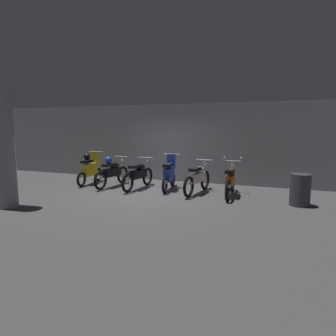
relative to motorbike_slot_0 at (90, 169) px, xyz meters
name	(u,v)px	position (x,y,z in m)	size (l,w,h in m)	color
ground_plane	(145,193)	(2.58, -0.76, -0.57)	(80.00, 80.00, 0.00)	#4C4C4F
back_wall	(172,143)	(2.58, 1.78, 0.91)	(16.00, 0.30, 2.96)	gray
motorbike_slot_0	(90,169)	(0.00, 0.00, 0.00)	(0.56, 1.68, 1.18)	black
motorbike_slot_1	(112,172)	(1.03, -0.16, -0.04)	(0.56, 1.95, 1.08)	black
motorbike_slot_2	(138,174)	(2.07, -0.16, -0.08)	(0.56, 1.95, 1.03)	black
motorbike_slot_3	(169,174)	(3.09, 0.08, -0.04)	(0.56, 1.68, 1.18)	black
motorbike_slot_4	(198,178)	(4.13, -0.12, -0.08)	(0.56, 1.94, 1.03)	black
motorbike_slot_5	(230,180)	(5.15, -0.13, -0.07)	(0.59, 1.95, 1.15)	black
support_pillar	(3,151)	(-0.14, -3.47, 0.91)	(0.55, 0.55, 2.96)	gray
trash_bin	(300,190)	(7.07, -0.60, -0.14)	(0.53, 0.53, 0.86)	#38383D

